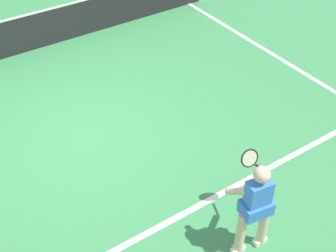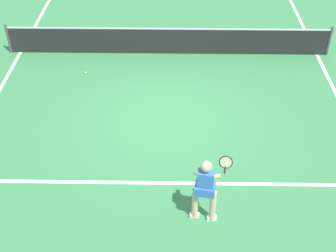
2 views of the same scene
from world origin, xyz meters
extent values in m
plane|color=#38844C|center=(0.00, 0.00, 0.00)|extent=(28.49, 28.49, 0.00)
cube|color=white|center=(0.00, -2.44, 0.00)|extent=(9.67, 0.10, 0.01)
cube|color=white|center=(4.84, 0.00, 0.00)|extent=(0.10, 19.92, 0.01)
cube|color=#232326|center=(0.00, 3.51, 0.43)|extent=(10.19, 0.02, 0.85)
cube|color=white|center=(0.00, 3.51, 0.87)|extent=(10.19, 0.02, 0.04)
cylinder|color=beige|center=(0.66, -3.40, 0.39)|extent=(0.13, 0.13, 0.78)
cylinder|color=beige|center=(1.01, -3.46, 0.39)|extent=(0.13, 0.13, 0.78)
cube|color=white|center=(0.66, -3.40, 0.04)|extent=(0.20, 0.10, 0.08)
cube|color=white|center=(1.01, -3.46, 0.04)|extent=(0.20, 0.10, 0.08)
cube|color=#3875D6|center=(0.83, -3.43, 1.04)|extent=(0.35, 0.25, 0.52)
cube|color=#3875D6|center=(0.83, -3.43, 0.84)|extent=(0.44, 0.34, 0.20)
sphere|color=beige|center=(0.83, -3.43, 1.44)|extent=(0.22, 0.22, 0.22)
cylinder|color=beige|center=(0.71, -3.26, 1.06)|extent=(0.21, 0.48, 0.37)
cylinder|color=beige|center=(1.01, -3.31, 1.06)|extent=(0.35, 0.44, 0.37)
cylinder|color=black|center=(1.24, -3.07, 1.02)|extent=(0.08, 0.30, 0.14)
torus|color=black|center=(1.29, -2.78, 0.96)|extent=(0.30, 0.17, 0.28)
cylinder|color=beige|center=(1.29, -2.78, 0.96)|extent=(0.25, 0.13, 0.23)
camera|label=1|loc=(-2.30, -6.05, 5.41)|focal=49.10mm
camera|label=2|loc=(0.22, -9.80, 7.33)|focal=49.27mm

